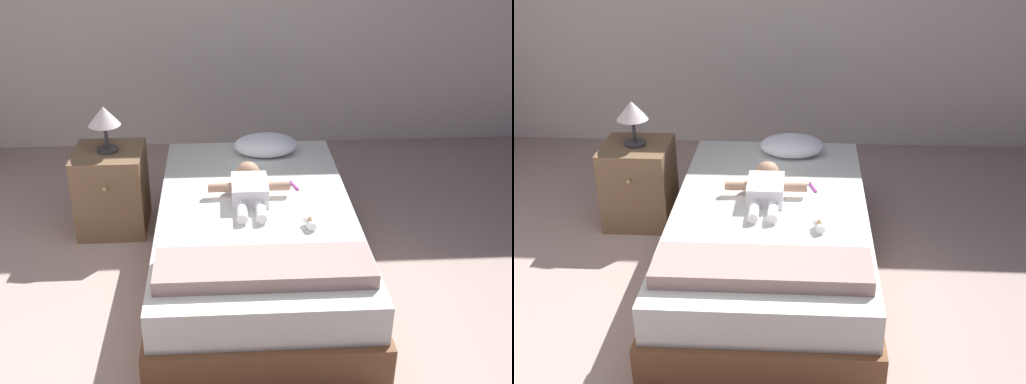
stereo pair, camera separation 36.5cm
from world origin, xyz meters
The scene contains 9 objects.
ground_plane centered at (0.00, 0.00, 0.00)m, with size 8.00×8.00×0.00m, color #B69B90.
bed centered at (0.03, 0.81, 0.23)m, with size 1.19×2.10×0.46m.
pillow centered at (0.14, 1.57, 0.54)m, with size 0.44×0.26×0.16m.
baby centered at (0.00, 0.95, 0.52)m, with size 0.50×0.60×0.15m.
toothbrush centered at (0.28, 1.08, 0.47)m, with size 0.06×0.14×0.02m.
nightstand centered at (-0.92, 1.44, 0.29)m, with size 0.46×0.49×0.58m.
lamp centered at (-0.92, 1.44, 0.80)m, with size 0.21×0.21×0.31m.
blanket centered at (0.03, 0.11, 0.50)m, with size 1.07×0.31×0.08m.
baby_bottle centered at (0.32, 0.55, 0.49)m, with size 0.07×0.10×0.07m.
Camera 2 is at (0.21, -2.44, 2.22)m, focal length 44.04 mm.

